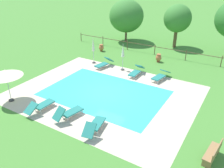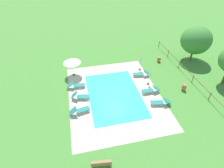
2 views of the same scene
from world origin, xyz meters
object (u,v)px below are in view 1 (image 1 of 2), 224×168
Objects in this scene: sun_lounger_north_mid at (69,112)px; wooden_bench_lawn_side at (214,152)px; sun_lounger_north_far at (136,71)px; patio_umbrella_open_foreground at (5,73)px; patio_umbrella_closed_row_west at (123,52)px; patio_umbrella_closed_row_mid_west at (93,46)px; tree_far_west at (126,16)px; terracotta_urn_by_tree at (101,48)px; tree_west_mid at (178,19)px; sun_lounger_north_end at (41,105)px; terracotta_urn_near_fence at (159,58)px; sun_lounger_north_near_steps at (104,63)px; sun_lounger_south_mid at (95,125)px; sun_lounger_south_near_corner at (161,76)px.

wooden_bench_lawn_side is (7.93, 0.85, 0.08)m from sun_lounger_north_mid.
sun_lounger_north_far is 0.89× the size of patio_umbrella_open_foreground.
patio_umbrella_closed_row_mid_west is at bearing 178.75° from patio_umbrella_closed_row_west.
patio_umbrella_closed_row_mid_west is 0.51× the size of tree_far_west.
terracotta_urn_by_tree is (-4.49, 3.37, -1.22)m from patio_umbrella_closed_row_west.
terracotta_urn_by_tree is 0.15× the size of tree_west_mid.
wooden_bench_lawn_side reaches higher than sun_lounger_north_end.
terracotta_urn_near_fence is 0.17× the size of tree_west_mid.
patio_umbrella_closed_row_mid_west is 6.27m from terracotta_urn_near_fence.
sun_lounger_north_near_steps is 9.12m from tree_far_west.
patio_umbrella_closed_row_west is at bearing -1.25° from patio_umbrella_closed_row_mid_west.
wooden_bench_lawn_side is (5.90, 1.06, 0.10)m from sun_lounger_south_mid.
sun_lounger_north_far is at bearing -56.86° from tree_far_west.
tree_west_mid is (3.55, 9.14, 2.82)m from sun_lounger_north_near_steps.
patio_umbrella_closed_row_west is at bearing 81.81° from sun_lounger_north_end.
wooden_bench_lawn_side is at bearing -53.58° from sun_lounger_south_near_corner.
sun_lounger_north_far is 2.80× the size of terracotta_urn_by_tree.
terracotta_urn_by_tree is (-5.31, 11.43, 0.01)m from sun_lounger_north_mid.
sun_lounger_south_near_corner is at bearing -66.44° from terracotta_urn_near_fence.
sun_lounger_north_mid is 2.05m from sun_lounger_south_mid.
patio_umbrella_open_foreground is at bearing -115.65° from terracotta_urn_near_fence.
sun_lounger_south_near_corner is 3.99m from terracotta_urn_near_fence.
sun_lounger_north_near_steps is at bearing -178.07° from sun_lounger_south_near_corner.
patio_umbrella_open_foreground is (-2.64, -0.20, 1.66)m from sun_lounger_north_end.
wooden_bench_lawn_side is 20.12m from tree_far_west.
sun_lounger_north_near_steps is 10.21m from tree_west_mid.
sun_lounger_north_end is 9.47m from sun_lounger_south_near_corner.
terracotta_urn_near_fence is at bearing 113.56° from sun_lounger_south_near_corner.
sun_lounger_north_end is 2.66× the size of terracotta_urn_near_fence.
sun_lounger_north_end is 10.03m from wooden_bench_lawn_side.
patio_umbrella_open_foreground is at bearing -123.31° from sun_lounger_north_far.
sun_lounger_north_near_steps is at bearing -74.87° from tree_far_west.
terracotta_urn_near_fence is at bearing 83.60° from sun_lounger_north_far.
sun_lounger_south_mid is 17.97m from tree_far_west.
sun_lounger_north_far is 0.98× the size of sun_lounger_south_mid.
tree_far_west is at bearing 96.43° from patio_umbrella_closed_row_mid_west.
sun_lounger_north_near_steps is 1.00× the size of sun_lounger_north_end.
wooden_bench_lawn_side reaches higher than sun_lounger_south_near_corner.
patio_umbrella_closed_row_mid_west is at bearing 115.99° from sun_lounger_north_mid.
sun_lounger_south_mid is at bearing -6.11° from sun_lounger_north_mid.
sun_lounger_south_mid is at bearing -59.82° from sun_lounger_north_near_steps.
tree_far_west reaches higher than sun_lounger_north_mid.
patio_umbrella_closed_row_mid_west reaches higher than sun_lounger_north_end.
tree_west_mid is (4.92, 8.75, 1.53)m from patio_umbrella_closed_row_mid_west.
patio_umbrella_open_foreground reaches higher than sun_lounger_south_mid.
tree_far_west is (0.45, 4.72, 2.63)m from terracotta_urn_by_tree.
patio_umbrella_closed_row_west is at bearing 177.69° from sun_lounger_south_near_corner.
patio_umbrella_closed_row_west is at bearing -101.45° from tree_west_mid.
tree_west_mid is (5.62, 17.37, 1.17)m from patio_umbrella_open_foreground.
wooden_bench_lawn_side is at bearing 6.48° from sun_lounger_north_end.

